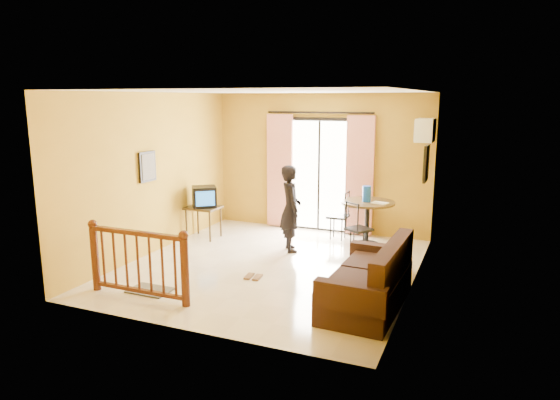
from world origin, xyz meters
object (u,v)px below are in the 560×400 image
at_px(coffee_table, 388,260).
at_px(standing_person, 291,208).
at_px(television, 204,197).
at_px(sofa, 371,283).
at_px(dining_table, 367,210).

xyz_separation_m(coffee_table, standing_person, (-1.87, 0.66, 0.51)).
relative_size(television, sofa, 0.31).
distance_m(dining_table, sofa, 2.89).
bearing_deg(television, dining_table, -22.80).
relative_size(dining_table, sofa, 0.53).
xyz_separation_m(dining_table, standing_person, (-1.19, -0.86, 0.11)).
relative_size(television, standing_person, 0.38).
relative_size(coffee_table, standing_person, 0.57).
bearing_deg(sofa, dining_table, 106.32).
xyz_separation_m(coffee_table, sofa, (0.01, -1.27, 0.07)).
bearing_deg(standing_person, television, 53.45).
height_order(dining_table, sofa, sofa).
distance_m(sofa, standing_person, 2.73).
height_order(television, standing_person, standing_person).
relative_size(dining_table, coffee_table, 1.14).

